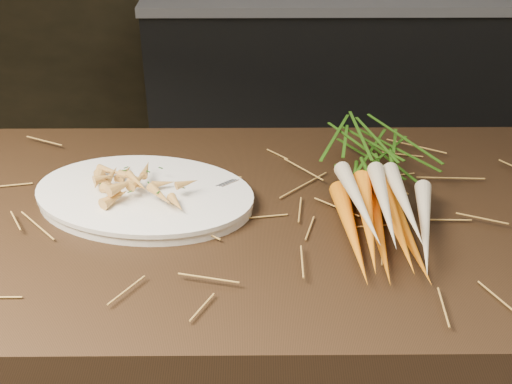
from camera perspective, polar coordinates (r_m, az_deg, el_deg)
back_counter at (r=3.09m, az=8.12°, el=9.88°), size 1.82×0.62×0.84m
straw_bedding at (r=1.16m, az=7.17°, el=-1.38°), size 1.40×0.60×0.02m
root_veg_bunch at (r=1.19m, az=10.16°, el=1.30°), size 0.19×0.51×0.09m
serving_platter at (r=1.19m, az=-9.88°, el=-0.55°), size 0.45×0.34×0.02m
roasted_veg_heap at (r=1.17m, az=-10.02°, el=0.82°), size 0.22×0.18×0.04m
serving_fork at (r=1.13m, az=-3.47°, el=-1.24°), size 0.13×0.10×0.00m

